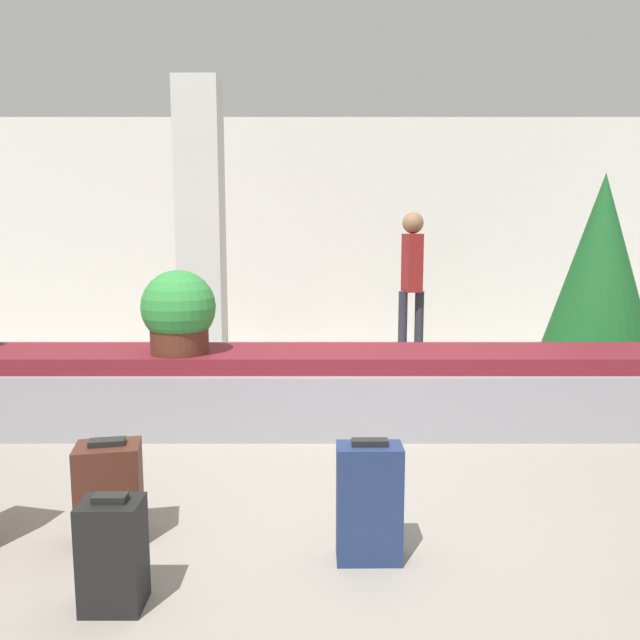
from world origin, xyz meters
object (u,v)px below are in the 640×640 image
Objects in this scene: suitcase_2 at (367,502)px; pillar at (199,231)px; traveler_0 at (410,272)px; suitcase_0 at (107,493)px; suitcase_3 at (110,554)px; potted_plant_1 at (176,313)px; decorated_tree at (597,273)px.

pillar is at bearing 110.52° from suitcase_2.
pillar is 1.75× the size of traveler_0.
suitcase_0 is (0.21, -3.79, -1.34)m from pillar.
pillar is at bearing 81.74° from suitcase_0.
suitcase_3 is (-1.12, -0.39, -0.05)m from suitcase_2.
suitcase_2 is 0.92× the size of potted_plant_1.
traveler_0 is 2.12m from decorated_tree.
potted_plant_1 is at bearing 95.62° from suitcase_3.
suitcase_2 is (1.53, -3.98, -1.31)m from pillar.
traveler_0 is (2.20, 4.48, 0.85)m from suitcase_0.
pillar reaches higher than traveler_0.
traveler_0 is at bearing 78.87° from suitcase_2.
suitcase_0 is 5.06m from traveler_0.
suitcase_2 is 4.82m from traveler_0.
potted_plant_1 is at bearing 123.36° from suitcase_2.
pillar is 4.82× the size of potted_plant_1.
suitcase_2 is 0.33× the size of traveler_0.
traveler_0 is at bearing 49.87° from potted_plant_1.
suitcase_2 is at bearing 19.26° from suitcase_3.
suitcase_3 is 5.51m from traveler_0.
decorated_tree is at bearing 52.42° from suitcase_2.
traveler_0 reaches higher than suitcase_3.
potted_plant_1 is (-0.24, 2.41, 0.72)m from suitcase_3.
suitcase_3 is 0.28× the size of traveler_0.
suitcase_2 is 2.52m from potted_plant_1.
suitcase_3 is at bearing -84.33° from potted_plant_1.
decorated_tree reaches higher than suitcase_0.
potted_plant_1 is (-1.36, 2.02, 0.66)m from suitcase_2.
pillar is at bearing 96.87° from traveler_0.
pillar reaches higher than suitcase_2.
potted_plant_1 is 0.36× the size of traveler_0.
suitcase_3 is at bearing -84.59° from pillar.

